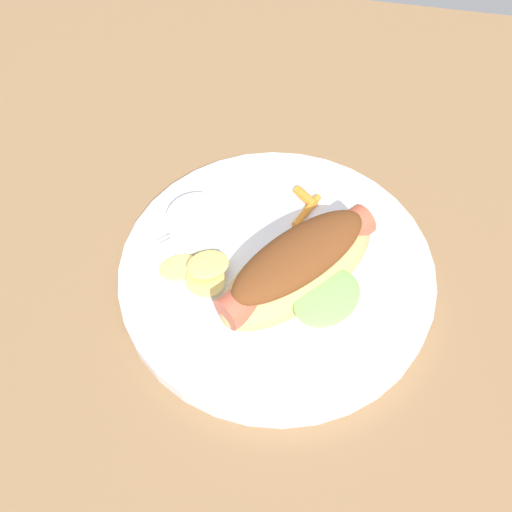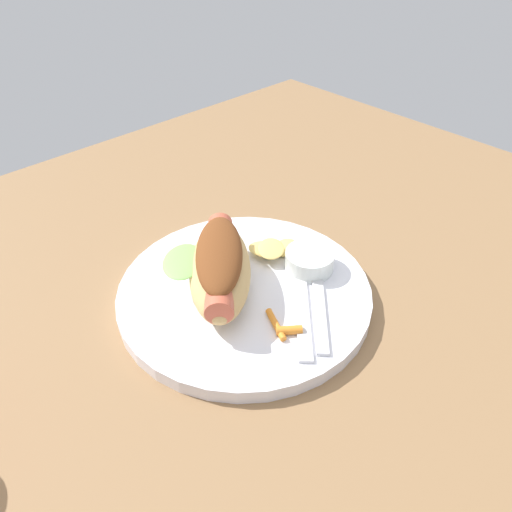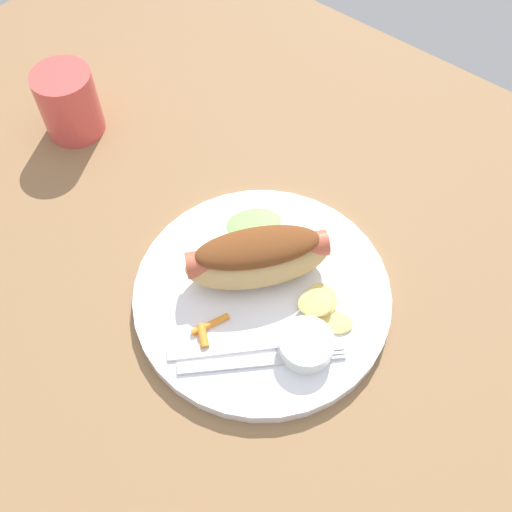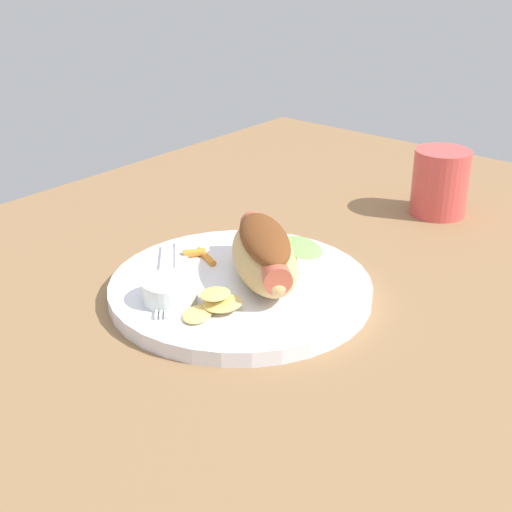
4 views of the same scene
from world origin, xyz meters
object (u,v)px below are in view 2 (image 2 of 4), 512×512
(sauce_ramekin, at_px, (309,261))
(chips_pile, at_px, (273,248))
(hot_dog, at_px, (219,266))
(fork, at_px, (318,296))
(plate, at_px, (245,293))
(carrot_garnish, at_px, (283,327))
(knife, at_px, (302,304))

(sauce_ramekin, xyz_separation_m, chips_pile, (-0.01, 0.05, -0.00))
(hot_dog, xyz_separation_m, chips_pile, (0.08, 0.00, -0.02))
(sauce_ramekin, relative_size, chips_pile, 0.76)
(fork, bearing_deg, hot_dog, 84.44)
(plate, height_order, carrot_garnish, carrot_garnish)
(plate, relative_size, carrot_garnish, 5.87)
(fork, distance_m, knife, 0.02)
(hot_dog, xyz_separation_m, fork, (0.07, -0.08, -0.03))
(plate, relative_size, hot_dog, 1.74)
(plate, bearing_deg, fork, -55.00)
(plate, height_order, sauce_ramekin, sauce_ramekin)
(chips_pile, bearing_deg, plate, -162.15)
(hot_dog, distance_m, carrot_garnish, 0.09)
(plate, xyz_separation_m, fork, (0.05, -0.07, 0.01))
(fork, relative_size, chips_pile, 1.76)
(plate, bearing_deg, sauce_ramekin, -19.21)
(fork, xyz_separation_m, chips_pile, (0.02, 0.09, 0.01))
(sauce_ramekin, distance_m, chips_pile, 0.05)
(knife, bearing_deg, plate, 66.36)
(plate, height_order, hot_dog, hot_dog)
(sauce_ramekin, bearing_deg, plate, 160.79)
(plate, xyz_separation_m, knife, (0.02, -0.06, 0.01))
(hot_dog, bearing_deg, fork, -101.02)
(hot_dog, distance_m, knife, 0.10)
(carrot_garnish, bearing_deg, sauce_ramekin, 27.22)
(knife, bearing_deg, hot_dog, 74.01)
(plate, xyz_separation_m, chips_pile, (0.06, 0.02, 0.02))
(fork, xyz_separation_m, carrot_garnish, (-0.06, -0.01, 0.00))
(hot_dog, relative_size, sauce_ramekin, 2.87)
(hot_dog, bearing_deg, carrot_garnish, -136.64)
(sauce_ramekin, bearing_deg, carrot_garnish, -152.78)
(fork, distance_m, chips_pile, 0.09)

